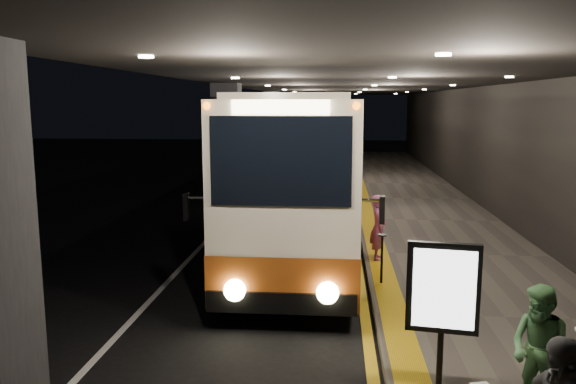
{
  "coord_description": "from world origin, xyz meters",
  "views": [
    {
      "loc": [
        1.79,
        -12.73,
        3.84
      ],
      "look_at": [
        0.64,
        0.56,
        1.7
      ],
      "focal_mm": 35.0,
      "sensor_mm": 36.0,
      "label": 1
    }
  ],
  "objects_px": {
    "coach_second": "(318,142)",
    "passenger_boarding": "(378,227)",
    "stanchion_post": "(382,259)",
    "coach_third": "(327,132)",
    "passenger_waiting_green": "(541,350)",
    "info_sign": "(443,291)",
    "coach_main": "(303,176)"
  },
  "relations": [
    {
      "from": "coach_second",
      "to": "passenger_boarding",
      "type": "bearing_deg",
      "value": -82.33
    },
    {
      "from": "coach_second",
      "to": "stanchion_post",
      "type": "relative_size",
      "value": 11.36
    },
    {
      "from": "coach_third",
      "to": "passenger_waiting_green",
      "type": "distance_m",
      "value": 35.57
    },
    {
      "from": "coach_third",
      "to": "passenger_waiting_green",
      "type": "xyz_separation_m",
      "value": [
        3.12,
        -35.42,
        -0.74
      ]
    },
    {
      "from": "coach_second",
      "to": "stanchion_post",
      "type": "distance_m",
      "value": 18.66
    },
    {
      "from": "info_sign",
      "to": "stanchion_post",
      "type": "relative_size",
      "value": 1.9
    },
    {
      "from": "coach_main",
      "to": "coach_second",
      "type": "height_order",
      "value": "coach_main"
    },
    {
      "from": "info_sign",
      "to": "passenger_waiting_green",
      "type": "bearing_deg",
      "value": -17.11
    },
    {
      "from": "coach_third",
      "to": "passenger_waiting_green",
      "type": "height_order",
      "value": "coach_third"
    },
    {
      "from": "coach_second",
      "to": "info_sign",
      "type": "height_order",
      "value": "coach_second"
    },
    {
      "from": "passenger_boarding",
      "to": "info_sign",
      "type": "xyz_separation_m",
      "value": [
        0.37,
        -6.02,
        0.53
      ]
    },
    {
      "from": "passenger_waiting_green",
      "to": "coach_second",
      "type": "bearing_deg",
      "value": 149.46
    },
    {
      "from": "coach_second",
      "to": "passenger_waiting_green",
      "type": "distance_m",
      "value": 23.53
    },
    {
      "from": "coach_main",
      "to": "passenger_boarding",
      "type": "bearing_deg",
      "value": -45.54
    },
    {
      "from": "coach_main",
      "to": "info_sign",
      "type": "relative_size",
      "value": 6.44
    },
    {
      "from": "coach_second",
      "to": "info_sign",
      "type": "distance_m",
      "value": 22.88
    },
    {
      "from": "coach_main",
      "to": "passenger_waiting_green",
      "type": "height_order",
      "value": "coach_main"
    },
    {
      "from": "passenger_waiting_green",
      "to": "stanchion_post",
      "type": "xyz_separation_m",
      "value": [
        -1.49,
        4.74,
        -0.28
      ]
    },
    {
      "from": "coach_main",
      "to": "passenger_boarding",
      "type": "xyz_separation_m",
      "value": [
        1.88,
        -1.91,
        -0.93
      ]
    },
    {
      "from": "coach_main",
      "to": "passenger_waiting_green",
      "type": "xyz_separation_m",
      "value": [
        3.32,
        -8.45,
        -0.93
      ]
    },
    {
      "from": "coach_second",
      "to": "passenger_waiting_green",
      "type": "height_order",
      "value": "coach_second"
    },
    {
      "from": "coach_main",
      "to": "passenger_boarding",
      "type": "height_order",
      "value": "coach_main"
    },
    {
      "from": "passenger_boarding",
      "to": "coach_second",
      "type": "bearing_deg",
      "value": 5.86
    },
    {
      "from": "coach_third",
      "to": "stanchion_post",
      "type": "relative_size",
      "value": 10.99
    },
    {
      "from": "coach_second",
      "to": "coach_third",
      "type": "bearing_deg",
      "value": 89.43
    },
    {
      "from": "coach_main",
      "to": "stanchion_post",
      "type": "xyz_separation_m",
      "value": [
        1.83,
        -3.7,
        -1.2
      ]
    },
    {
      "from": "passenger_boarding",
      "to": "passenger_waiting_green",
      "type": "relative_size",
      "value": 0.99
    },
    {
      "from": "coach_second",
      "to": "coach_third",
      "type": "distance_m",
      "value": 12.16
    },
    {
      "from": "coach_third",
      "to": "passenger_boarding",
      "type": "distance_m",
      "value": 28.95
    },
    {
      "from": "coach_main",
      "to": "coach_second",
      "type": "relative_size",
      "value": 1.08
    },
    {
      "from": "coach_main",
      "to": "info_sign",
      "type": "distance_m",
      "value": 8.26
    },
    {
      "from": "passenger_waiting_green",
      "to": "info_sign",
      "type": "bearing_deg",
      "value": -154.87
    }
  ]
}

